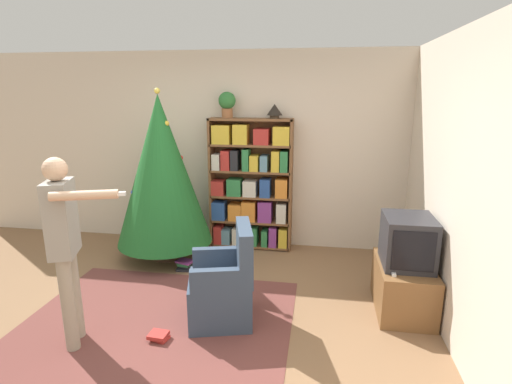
{
  "coord_description": "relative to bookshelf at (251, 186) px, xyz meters",
  "views": [
    {
      "loc": [
        1.16,
        -3.03,
        2.09
      ],
      "look_at": [
        0.5,
        0.99,
        1.05
      ],
      "focal_mm": 28.0,
      "sensor_mm": 36.0,
      "label": 1
    }
  ],
  "objects": [
    {
      "name": "ground_plane",
      "position": [
        -0.26,
        -2.05,
        -0.86
      ],
      "size": [
        14.0,
        14.0,
        0.0
      ],
      "primitive_type": "plane",
      "color": "#846042"
    },
    {
      "name": "book_pile_near_tree",
      "position": [
        -0.66,
        -0.84,
        -0.8
      ],
      "size": [
        0.22,
        0.19,
        0.11
      ],
      "color": "#232328",
      "rests_on": "ground_plane"
    },
    {
      "name": "book_pile_by_chair",
      "position": [
        -0.41,
        -2.23,
        -0.82
      ],
      "size": [
        0.18,
        0.15,
        0.06
      ],
      "color": "#B22D28",
      "rests_on": "ground_plane"
    },
    {
      "name": "armchair",
      "position": [
        0.07,
        -1.82,
        -0.53
      ],
      "size": [
        0.69,
        0.69,
        0.92
      ],
      "rotation": [
        0.0,
        0.0,
        -1.31
      ],
      "color": "#334256",
      "rests_on": "ground_plane"
    },
    {
      "name": "potted_plant",
      "position": [
        -0.3,
        0.01,
        1.08
      ],
      "size": [
        0.22,
        0.22,
        0.33
      ],
      "color": "#935B38",
      "rests_on": "bookshelf"
    },
    {
      "name": "standing_person",
      "position": [
        -1.09,
        -2.37,
        0.09
      ],
      "size": [
        0.71,
        0.45,
        1.6
      ],
      "rotation": [
        0.0,
        0.0,
        -1.23
      ],
      "color": "#9E937F",
      "rests_on": "ground_plane"
    },
    {
      "name": "wall_right",
      "position": [
        2.06,
        -2.05,
        0.44
      ],
      "size": [
        0.1,
        8.0,
        2.6
      ],
      "color": "beige",
      "rests_on": "ground_plane"
    },
    {
      "name": "television",
      "position": [
        1.74,
        -1.38,
        -0.14
      ],
      "size": [
        0.45,
        0.52,
        0.47
      ],
      "color": "#28282D",
      "rests_on": "tv_stand"
    },
    {
      "name": "wall_back",
      "position": [
        -0.26,
        0.21,
        0.44
      ],
      "size": [
        8.0,
        0.1,
        2.6
      ],
      "color": "beige",
      "rests_on": "ground_plane"
    },
    {
      "name": "bookshelf",
      "position": [
        0.0,
        0.0,
        0.0
      ],
      "size": [
        1.09,
        0.26,
        1.75
      ],
      "color": "brown",
      "rests_on": "ground_plane"
    },
    {
      "name": "christmas_tree",
      "position": [
        -1.01,
        -0.53,
        0.27
      ],
      "size": [
        1.18,
        1.18,
        2.12
      ],
      "color": "#4C3323",
      "rests_on": "ground_plane"
    },
    {
      "name": "table_lamp",
      "position": [
        0.31,
        0.01,
        0.99
      ],
      "size": [
        0.2,
        0.2,
        0.18
      ],
      "color": "#473828",
      "rests_on": "bookshelf"
    },
    {
      "name": "game_remote",
      "position": [
        1.59,
        -1.61,
        -0.37
      ],
      "size": [
        0.04,
        0.12,
        0.02
      ],
      "color": "white",
      "rests_on": "tv_stand"
    },
    {
      "name": "area_rug",
      "position": [
        -0.53,
        -2.1,
        -0.85
      ],
      "size": [
        2.47,
        2.2,
        0.01
      ],
      "color": "brown",
      "rests_on": "ground_plane"
    },
    {
      "name": "tv_stand",
      "position": [
        1.74,
        -1.37,
        -0.62
      ],
      "size": [
        0.5,
        0.8,
        0.48
      ],
      "color": "brown",
      "rests_on": "ground_plane"
    }
  ]
}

